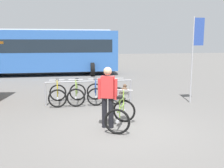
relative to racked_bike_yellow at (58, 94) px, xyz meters
name	(u,v)px	position (x,y,z in m)	size (l,w,h in m)	color
ground_plane	(123,128)	(1.66, -3.10, -0.37)	(80.00, 80.00, 0.00)	#605E5B
bike_rack_rail	(89,86)	(1.15, -0.21, 0.30)	(3.21, 0.16, 0.88)	#99999E
racked_bike_yellow	(58,94)	(0.00, 0.00, 0.00)	(0.69, 1.11, 0.97)	black
racked_bike_lime	(77,94)	(0.70, -0.02, 0.00)	(0.82, 1.19, 0.97)	black
racked_bike_blue	(95,93)	(1.40, -0.04, 0.00)	(0.78, 1.16, 0.97)	black
racked_bike_white	(114,92)	(2.10, -0.06, 0.00)	(0.74, 1.15, 0.97)	black
featured_bicycle	(122,109)	(1.66, -2.94, 0.12)	(1.06, 1.26, 1.09)	black
person_with_featured_bike	(108,95)	(1.27, -2.96, 0.54)	(0.49, 0.32, 1.64)	black
bus_distant	(43,50)	(-0.79, 8.88, 1.37)	(10.11, 3.72, 3.08)	#3366B7
banner_flag	(196,43)	(5.05, -0.83, 1.86)	(0.45, 0.05, 3.20)	#B2B2B7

